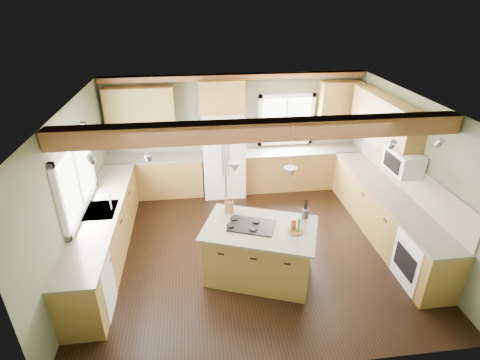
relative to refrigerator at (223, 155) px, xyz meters
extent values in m
plane|color=black|center=(0.30, -2.12, -0.90)|extent=(5.60, 5.60, 0.00)
plane|color=silver|center=(0.30, -2.12, 1.70)|extent=(5.60, 5.60, 0.00)
plane|color=#4B533B|center=(0.30, 0.38, 0.40)|extent=(5.60, 0.00, 5.60)
plane|color=#4B533B|center=(-2.50, -2.12, 0.40)|extent=(0.00, 5.00, 5.00)
plane|color=#4B533B|center=(3.10, -2.12, 0.40)|extent=(0.00, 5.00, 5.00)
cube|color=brown|center=(0.30, -2.89, 1.57)|extent=(5.55, 0.26, 0.26)
cube|color=brown|center=(0.30, 0.28, 1.64)|extent=(5.55, 0.20, 0.10)
cube|color=brown|center=(0.30, 0.36, 0.31)|extent=(5.58, 0.03, 0.58)
cube|color=brown|center=(3.08, -2.07, 0.31)|extent=(0.03, 3.70, 0.58)
cube|color=brown|center=(-1.49, 0.08, -0.46)|extent=(2.02, 0.60, 0.88)
cube|color=#4B4437|center=(-1.49, 0.08, 0.00)|extent=(2.06, 0.64, 0.04)
cube|color=brown|center=(1.79, 0.08, -0.46)|extent=(2.62, 0.60, 0.88)
cube|color=#4B4437|center=(1.79, 0.08, 0.00)|extent=(2.66, 0.64, 0.04)
cube|color=brown|center=(-2.20, -2.07, -0.46)|extent=(0.60, 3.70, 0.88)
cube|color=#4B4437|center=(-2.20, -2.07, 0.00)|extent=(0.64, 3.74, 0.04)
cube|color=brown|center=(2.80, -2.07, -0.46)|extent=(0.60, 3.70, 0.88)
cube|color=#4B4437|center=(2.80, -2.07, 0.00)|extent=(0.64, 3.74, 0.04)
cube|color=brown|center=(-1.69, 0.21, 1.05)|extent=(1.40, 0.35, 0.90)
cube|color=brown|center=(0.00, 0.21, 1.25)|extent=(0.96, 0.35, 0.70)
cube|color=brown|center=(2.92, -1.22, 1.05)|extent=(0.35, 2.20, 0.90)
cube|color=brown|center=(2.60, 0.21, 1.05)|extent=(0.90, 0.35, 0.90)
cube|color=white|center=(-2.48, -2.07, 0.65)|extent=(0.04, 1.60, 1.05)
cube|color=white|center=(1.45, 0.36, 0.65)|extent=(1.10, 0.04, 1.00)
cube|color=#262628|center=(-2.20, -2.07, 0.01)|extent=(0.50, 0.65, 0.03)
cylinder|color=#B2B2B7|center=(-2.02, -2.07, 0.15)|extent=(0.02, 0.02, 0.28)
cube|color=white|center=(-2.19, -3.37, -0.47)|extent=(0.60, 0.60, 0.84)
cube|color=white|center=(2.79, -3.37, -0.47)|extent=(0.60, 0.72, 0.84)
cube|color=white|center=(2.88, -2.17, 0.65)|extent=(0.40, 0.70, 0.38)
cone|color=#B2B2B7|center=(-0.06, -2.75, 0.98)|extent=(0.18, 0.18, 0.16)
cone|color=#B2B2B7|center=(0.69, -3.03, 0.98)|extent=(0.18, 0.18, 0.16)
cube|color=white|center=(0.00, 0.00, 0.00)|extent=(0.90, 0.74, 1.80)
cube|color=brown|center=(0.31, -2.89, -0.46)|extent=(1.82, 1.46, 0.88)
cube|color=#4B4437|center=(0.31, -2.89, 0.00)|extent=(1.96, 1.60, 0.04)
cube|color=black|center=(0.19, -2.84, 0.03)|extent=(0.80, 0.67, 0.02)
cube|color=brown|center=(-0.11, -2.41, 0.13)|extent=(0.15, 0.13, 0.21)
cylinder|color=#3D3631|center=(1.06, -2.71, 0.09)|extent=(0.14, 0.14, 0.15)
camera|label=1|loc=(-0.57, -7.56, 3.22)|focal=28.00mm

